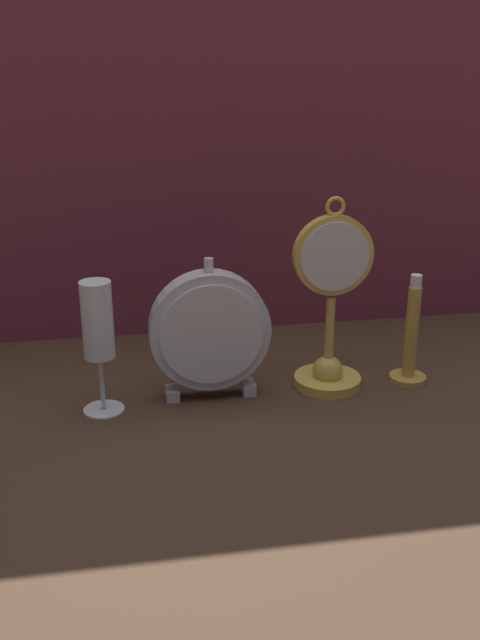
% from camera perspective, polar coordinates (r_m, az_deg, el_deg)
% --- Properties ---
extents(ground_plane, '(4.00, 4.00, 0.00)m').
position_cam_1_polar(ground_plane, '(1.07, 0.76, -6.83)').
color(ground_plane, '#422D1E').
extents(fabric_backdrop_drape, '(1.60, 0.01, 0.67)m').
position_cam_1_polar(fabric_backdrop_drape, '(1.28, -1.98, 13.39)').
color(fabric_backdrop_drape, brown).
rests_on(fabric_backdrop_drape, ground_plane).
extents(pocket_watch_on_stand, '(0.12, 0.10, 0.30)m').
position_cam_1_polar(pocket_watch_on_stand, '(1.09, 7.25, 0.35)').
color(pocket_watch_on_stand, gold).
rests_on(pocket_watch_on_stand, ground_plane).
extents(mantel_clock_silver, '(0.18, 0.04, 0.22)m').
position_cam_1_polar(mantel_clock_silver, '(1.05, -2.43, -0.91)').
color(mantel_clock_silver, silver).
rests_on(mantel_clock_silver, ground_plane).
extents(champagne_flute, '(0.06, 0.06, 0.20)m').
position_cam_1_polar(champagne_flute, '(1.02, -11.28, -0.80)').
color(champagne_flute, silver).
rests_on(champagne_flute, ground_plane).
extents(brass_candlestick, '(0.06, 0.06, 0.18)m').
position_cam_1_polar(brass_candlestick, '(1.15, 13.47, -1.97)').
color(brass_candlestick, gold).
rests_on(brass_candlestick, ground_plane).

